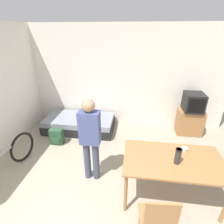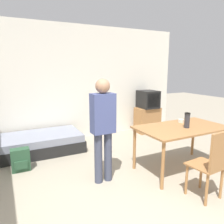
# 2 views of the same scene
# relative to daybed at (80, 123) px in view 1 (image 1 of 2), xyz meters

# --- Properties ---
(wall_back) EXTENTS (5.71, 0.06, 2.70)m
(wall_back) POSITION_rel_daybed_xyz_m (1.00, 0.58, 1.17)
(wall_back) COLOR silver
(wall_back) RESTS_ON ground_plane
(daybed) EXTENTS (1.87, 0.94, 0.37)m
(daybed) POSITION_rel_daybed_xyz_m (0.00, 0.00, 0.00)
(daybed) COLOR black
(daybed) RESTS_ON ground_plane
(tv) EXTENTS (0.62, 0.50, 1.12)m
(tv) POSITION_rel_daybed_xyz_m (2.92, 0.19, 0.36)
(tv) COLOR #9E6B3D
(tv) RESTS_ON ground_plane
(dining_table) EXTENTS (1.49, 0.86, 0.75)m
(dining_table) POSITION_rel_daybed_xyz_m (2.09, -1.90, 0.49)
(dining_table) COLOR #9E6B3D
(dining_table) RESTS_ON ground_plane
(wooden_chair) EXTENTS (0.42, 0.42, 0.95)m
(wooden_chair) POSITION_rel_daybed_xyz_m (1.80, -2.74, 0.34)
(wooden_chair) COLOR #9E6B3D
(wooden_chair) RESTS_ON ground_plane
(bicycle) EXTENTS (0.33, 1.68, 0.72)m
(bicycle) POSITION_rel_daybed_xyz_m (-0.89, -1.90, 0.14)
(bicycle) COLOR black
(bicycle) RESTS_ON ground_plane
(person_standing) EXTENTS (0.34, 0.21, 1.56)m
(person_standing) POSITION_rel_daybed_xyz_m (0.76, -1.67, 0.72)
(person_standing) COLOR #3D4256
(person_standing) RESTS_ON ground_plane
(thermos_flask) EXTENTS (0.09, 0.09, 0.25)m
(thermos_flask) POSITION_rel_daybed_xyz_m (2.12, -1.97, 0.71)
(thermos_flask) COLOR #2D2D33
(thermos_flask) RESTS_ON dining_table
(mate_bowl) EXTENTS (0.10, 0.10, 0.06)m
(mate_bowl) POSITION_rel_daybed_xyz_m (2.30, -1.66, 0.60)
(mate_bowl) COLOR beige
(mate_bowl) RESTS_ON dining_table
(backpack) EXTENTS (0.30, 0.20, 0.39)m
(backpack) POSITION_rel_daybed_xyz_m (-0.34, -0.73, 0.01)
(backpack) COLOR #284C33
(backpack) RESTS_ON ground_plane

